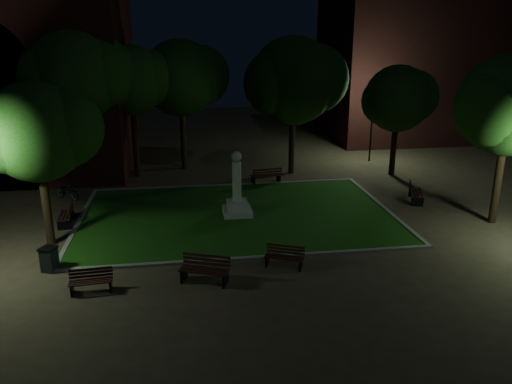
{
  "coord_description": "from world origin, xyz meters",
  "views": [
    {
      "loc": [
        -2.52,
        -21.16,
        8.66
      ],
      "look_at": [
        0.8,
        1.0,
        1.52
      ],
      "focal_mm": 35.0,
      "sensor_mm": 36.0,
      "label": 1
    }
  ],
  "objects_px": {
    "bench_near_left": "(205,270)",
    "bench_near_right": "(284,257)",
    "bench_west_near": "(91,281)",
    "monument": "(237,197)",
    "bicycle": "(68,191)",
    "trash_bin": "(49,259)",
    "bench_left_side": "(67,216)",
    "bench_right_side": "(415,193)",
    "bench_far_side": "(266,176)"
  },
  "relations": [
    {
      "from": "bench_far_side",
      "to": "bicycle",
      "type": "distance_m",
      "value": 11.29
    },
    {
      "from": "bench_near_left",
      "to": "bench_far_side",
      "type": "xyz_separation_m",
      "value": [
        4.29,
        11.95,
        0.0
      ]
    },
    {
      "from": "bench_right_side",
      "to": "bench_left_side",
      "type": "bearing_deg",
      "value": 113.08
    },
    {
      "from": "bench_near_right",
      "to": "bench_far_side",
      "type": "distance_m",
      "value": 11.22
    },
    {
      "from": "bench_near_left",
      "to": "bench_right_side",
      "type": "bearing_deg",
      "value": 54.3
    },
    {
      "from": "monument",
      "to": "bench_right_side",
      "type": "height_order",
      "value": "monument"
    },
    {
      "from": "bench_near_right",
      "to": "bench_right_side",
      "type": "height_order",
      "value": "bench_right_side"
    },
    {
      "from": "bench_near_left",
      "to": "bench_west_near",
      "type": "height_order",
      "value": "bench_near_left"
    },
    {
      "from": "monument",
      "to": "bench_left_side",
      "type": "distance_m",
      "value": 8.13
    },
    {
      "from": "bench_near_left",
      "to": "bench_near_right",
      "type": "xyz_separation_m",
      "value": [
        3.1,
        0.79,
        -0.08
      ]
    },
    {
      "from": "bench_near_right",
      "to": "trash_bin",
      "type": "xyz_separation_m",
      "value": [
        -8.91,
        0.97,
        0.1
      ]
    },
    {
      "from": "bench_far_side",
      "to": "trash_bin",
      "type": "xyz_separation_m",
      "value": [
        -10.09,
        -10.18,
        0.02
      ]
    },
    {
      "from": "bench_left_side",
      "to": "bench_near_right",
      "type": "bearing_deg",
      "value": 52.3
    },
    {
      "from": "monument",
      "to": "bicycle",
      "type": "height_order",
      "value": "monument"
    },
    {
      "from": "bench_far_side",
      "to": "bicycle",
      "type": "xyz_separation_m",
      "value": [
        -11.21,
        -1.27,
        -0.02
      ]
    },
    {
      "from": "bicycle",
      "to": "bench_west_near",
      "type": "bearing_deg",
      "value": -126.69
    },
    {
      "from": "bench_left_side",
      "to": "bench_far_side",
      "type": "xyz_separation_m",
      "value": [
        10.47,
        5.19,
        0.04
      ]
    },
    {
      "from": "bench_left_side",
      "to": "bicycle",
      "type": "height_order",
      "value": "bench_left_side"
    },
    {
      "from": "bench_left_side",
      "to": "bench_right_side",
      "type": "relative_size",
      "value": 0.89
    },
    {
      "from": "bench_near_left",
      "to": "bench_near_right",
      "type": "height_order",
      "value": "bench_near_left"
    },
    {
      "from": "monument",
      "to": "bench_right_side",
      "type": "bearing_deg",
      "value": 4.63
    },
    {
      "from": "bicycle",
      "to": "trash_bin",
      "type": "bearing_deg",
      "value": -134.77
    },
    {
      "from": "monument",
      "to": "bench_west_near",
      "type": "bearing_deg",
      "value": -130.9
    },
    {
      "from": "monument",
      "to": "bench_near_left",
      "type": "bearing_deg",
      "value": -106.04
    },
    {
      "from": "bench_west_near",
      "to": "bench_far_side",
      "type": "bearing_deg",
      "value": 51.61
    },
    {
      "from": "monument",
      "to": "bench_west_near",
      "type": "height_order",
      "value": "monument"
    },
    {
      "from": "bench_near_right",
      "to": "bicycle",
      "type": "xyz_separation_m",
      "value": [
        -10.03,
        9.88,
        0.06
      ]
    },
    {
      "from": "bench_right_side",
      "to": "bench_far_side",
      "type": "relative_size",
      "value": 1.02
    },
    {
      "from": "bench_near_right",
      "to": "trash_bin",
      "type": "relative_size",
      "value": 1.66
    },
    {
      "from": "bench_near_left",
      "to": "bench_left_side",
      "type": "height_order",
      "value": "bench_near_left"
    },
    {
      "from": "bench_west_near",
      "to": "bench_far_side",
      "type": "distance_m",
      "value": 14.63
    },
    {
      "from": "bench_near_right",
      "to": "bench_west_near",
      "type": "relative_size",
      "value": 1.06
    },
    {
      "from": "bench_west_near",
      "to": "bench_right_side",
      "type": "xyz_separation_m",
      "value": [
        15.62,
        7.61,
        0.09
      ]
    },
    {
      "from": "bench_west_near",
      "to": "bench_near_left",
      "type": "bearing_deg",
      "value": -2.26
    },
    {
      "from": "bench_near_left",
      "to": "bench_near_right",
      "type": "relative_size",
      "value": 1.19
    },
    {
      "from": "bench_right_side",
      "to": "bench_far_side",
      "type": "xyz_separation_m",
      "value": [
        -7.35,
        4.45,
        -0.0
      ]
    },
    {
      "from": "monument",
      "to": "bench_west_near",
      "type": "xyz_separation_m",
      "value": [
        -5.92,
        -6.83,
        -0.57
      ]
    },
    {
      "from": "bench_near_right",
      "to": "bicycle",
      "type": "relative_size",
      "value": 0.94
    },
    {
      "from": "bench_near_left",
      "to": "bench_left_side",
      "type": "distance_m",
      "value": 9.16
    },
    {
      "from": "bench_near_left",
      "to": "trash_bin",
      "type": "height_order",
      "value": "bench_near_left"
    },
    {
      "from": "bicycle",
      "to": "bench_near_right",
      "type": "bearing_deg",
      "value": -96.51
    },
    {
      "from": "trash_bin",
      "to": "bench_left_side",
      "type": "bearing_deg",
      "value": 94.27
    },
    {
      "from": "bicycle",
      "to": "monument",
      "type": "bearing_deg",
      "value": -76.06
    },
    {
      "from": "bench_near_right",
      "to": "trash_bin",
      "type": "height_order",
      "value": "trash_bin"
    },
    {
      "from": "bench_far_side",
      "to": "bench_west_near",
      "type": "bearing_deg",
      "value": 46.85
    },
    {
      "from": "monument",
      "to": "bicycle",
      "type": "xyz_separation_m",
      "value": [
        -8.86,
        3.97,
        -0.51
      ]
    },
    {
      "from": "bench_left_side",
      "to": "trash_bin",
      "type": "height_order",
      "value": "trash_bin"
    },
    {
      "from": "monument",
      "to": "bench_right_side",
      "type": "xyz_separation_m",
      "value": [
        9.7,
        0.79,
        -0.48
      ]
    },
    {
      "from": "bench_far_side",
      "to": "bench_near_right",
      "type": "bearing_deg",
      "value": 75.23
    },
    {
      "from": "bench_west_near",
      "to": "bench_far_side",
      "type": "relative_size",
      "value": 0.8
    }
  ]
}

